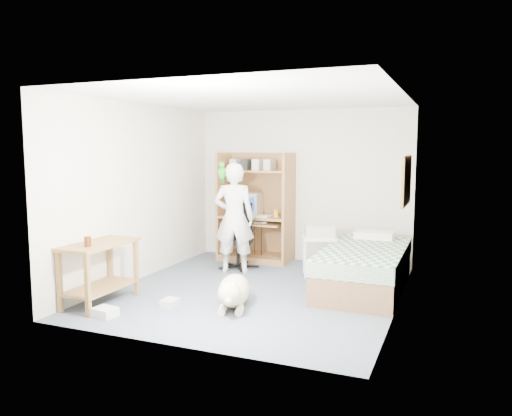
# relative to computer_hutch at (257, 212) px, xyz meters

# --- Properties ---
(floor) EXTENTS (4.00, 4.00, 0.00)m
(floor) POSITION_rel_computer_hutch_xyz_m (0.70, -1.74, -0.82)
(floor) COLOR #4D5A69
(floor) RESTS_ON ground
(wall_back) EXTENTS (3.60, 0.02, 2.50)m
(wall_back) POSITION_rel_computer_hutch_xyz_m (0.70, 0.26, 0.43)
(wall_back) COLOR beige
(wall_back) RESTS_ON floor
(wall_right) EXTENTS (0.02, 4.00, 2.50)m
(wall_right) POSITION_rel_computer_hutch_xyz_m (2.50, -1.74, 0.43)
(wall_right) COLOR beige
(wall_right) RESTS_ON floor
(wall_left) EXTENTS (0.02, 4.00, 2.50)m
(wall_left) POSITION_rel_computer_hutch_xyz_m (-1.10, -1.74, 0.43)
(wall_left) COLOR beige
(wall_left) RESTS_ON floor
(ceiling) EXTENTS (3.60, 4.00, 0.02)m
(ceiling) POSITION_rel_computer_hutch_xyz_m (0.70, -1.74, 1.68)
(ceiling) COLOR white
(ceiling) RESTS_ON wall_back
(computer_hutch) EXTENTS (1.20, 0.63, 1.80)m
(computer_hutch) POSITION_rel_computer_hutch_xyz_m (0.00, 0.00, 0.00)
(computer_hutch) COLOR brown
(computer_hutch) RESTS_ON floor
(bed) EXTENTS (1.02, 2.02, 0.66)m
(bed) POSITION_rel_computer_hutch_xyz_m (2.00, -1.12, -0.53)
(bed) COLOR brown
(bed) RESTS_ON floor
(side_desk) EXTENTS (0.50, 1.00, 0.75)m
(side_desk) POSITION_rel_computer_hutch_xyz_m (-0.85, -2.94, -0.33)
(side_desk) COLOR brown
(side_desk) RESTS_ON floor
(corkboard) EXTENTS (0.04, 0.94, 0.66)m
(corkboard) POSITION_rel_computer_hutch_xyz_m (2.47, -0.84, 0.63)
(corkboard) COLOR olive
(corkboard) RESTS_ON wall_right
(office_chair) EXTENTS (0.56, 0.57, 1.00)m
(office_chair) POSITION_rel_computer_hutch_xyz_m (-0.05, -0.62, -0.46)
(office_chair) COLOR black
(office_chair) RESTS_ON floor
(person) EXTENTS (0.69, 0.55, 1.66)m
(person) POSITION_rel_computer_hutch_xyz_m (0.01, -0.93, 0.01)
(person) COLOR white
(person) RESTS_ON floor
(parrot) EXTENTS (0.12, 0.21, 0.34)m
(parrot) POSITION_rel_computer_hutch_xyz_m (-0.19, -0.91, 0.70)
(parrot) COLOR #188813
(parrot) RESTS_ON person
(dog) EXTENTS (0.60, 1.13, 0.44)m
(dog) POSITION_rel_computer_hutch_xyz_m (0.69, -2.44, -0.63)
(dog) COLOR beige
(dog) RESTS_ON floor
(printer_cart) EXTENTS (0.59, 0.53, 0.58)m
(printer_cart) POSITION_rel_computer_hutch_xyz_m (1.26, -0.65, -0.43)
(printer_cart) COLOR silver
(printer_cart) RESTS_ON floor
(printer) EXTENTS (0.50, 0.44, 0.18)m
(printer) POSITION_rel_computer_hutch_xyz_m (1.26, -0.65, -0.15)
(printer) COLOR #ADAEA9
(printer) RESTS_ON printer_cart
(crt_monitor) EXTENTS (0.42, 0.44, 0.36)m
(crt_monitor) POSITION_rel_computer_hutch_xyz_m (-0.14, 0.01, 0.13)
(crt_monitor) COLOR beige
(crt_monitor) RESTS_ON computer_hutch
(keyboard) EXTENTS (0.47, 0.23, 0.03)m
(keyboard) POSITION_rel_computer_hutch_xyz_m (0.02, -0.16, -0.15)
(keyboard) COLOR beige
(keyboard) RESTS_ON computer_hutch
(pencil_cup) EXTENTS (0.08, 0.08, 0.12)m
(pencil_cup) POSITION_rel_computer_hutch_xyz_m (0.38, -0.09, -0.00)
(pencil_cup) COLOR gold
(pencil_cup) RESTS_ON computer_hutch
(drink_glass) EXTENTS (0.08, 0.08, 0.12)m
(drink_glass) POSITION_rel_computer_hutch_xyz_m (-0.80, -3.19, -0.01)
(drink_glass) COLOR #401F0A
(drink_glass) RESTS_ON side_desk
(floor_box_a) EXTENTS (0.27, 0.23, 0.10)m
(floor_box_a) POSITION_rel_computer_hutch_xyz_m (-0.49, -3.31, -0.77)
(floor_box_a) COLOR silver
(floor_box_a) RESTS_ON floor
(floor_box_b) EXTENTS (0.19, 0.23, 0.08)m
(floor_box_b) POSITION_rel_computer_hutch_xyz_m (-0.03, -2.70, -0.78)
(floor_box_b) COLOR beige
(floor_box_b) RESTS_ON floor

